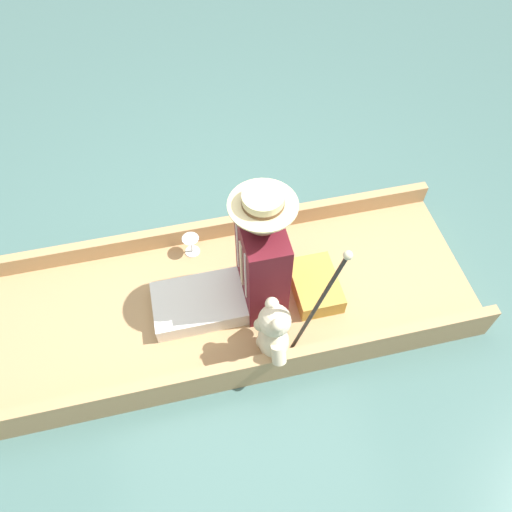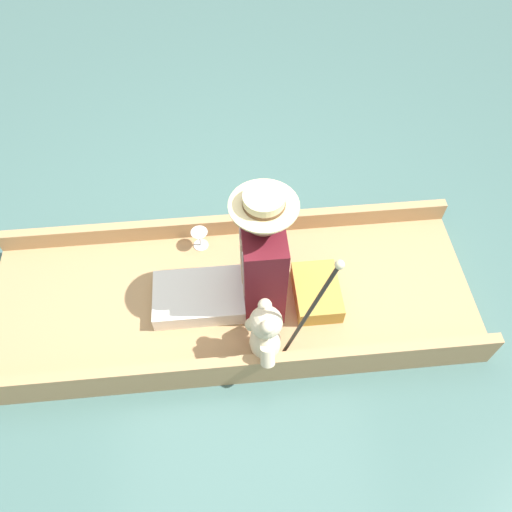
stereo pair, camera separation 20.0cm
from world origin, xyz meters
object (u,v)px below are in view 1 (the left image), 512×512
at_px(seated_person, 247,267).
at_px(teddy_bear, 273,334).
at_px(wine_glass, 191,242).
at_px(walking_cane, 320,301).

distance_m(seated_person, teddy_bear, 0.39).
height_order(wine_glass, walking_cane, walking_cane).
relative_size(teddy_bear, walking_cane, 0.53).
bearing_deg(seated_person, teddy_bear, -174.62).
bearing_deg(seated_person, walking_cane, -147.76).
relative_size(teddy_bear, wine_glass, 3.38).
distance_m(seated_person, wine_glass, 0.55).
xyz_separation_m(seated_person, walking_cane, (-0.38, -0.28, 0.18)).
xyz_separation_m(wine_glass, walking_cane, (-0.80, -0.55, 0.41)).
distance_m(teddy_bear, walking_cane, 0.37).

